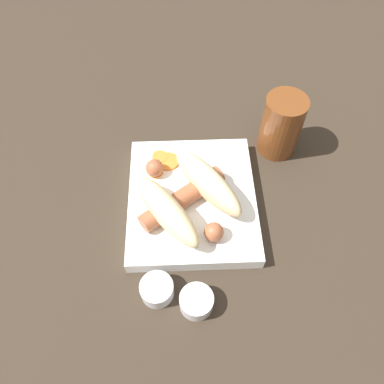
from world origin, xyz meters
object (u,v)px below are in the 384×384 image
(bread_roll, at_px, (187,196))
(condiment_cup_near, at_px, (157,290))
(food_tray, at_px, (192,200))
(sausage, at_px, (183,198))
(drink_glass, at_px, (281,126))
(condiment_cup_far, at_px, (194,302))

(bread_roll, xyz_separation_m, condiment_cup_near, (-0.12, 0.04, -0.04))
(food_tray, height_order, condiment_cup_near, condiment_cup_near)
(bread_roll, xyz_separation_m, sausage, (0.00, 0.01, -0.01))
(food_tray, bearing_deg, drink_glass, -53.33)
(bread_roll, distance_m, drink_glass, 0.20)
(food_tray, bearing_deg, condiment_cup_near, 159.64)
(condiment_cup_far, distance_m, drink_glass, 0.31)
(condiment_cup_near, bearing_deg, drink_glass, -38.67)
(bread_roll, bearing_deg, drink_glass, -50.63)
(food_tray, height_order, bread_roll, bread_roll)
(bread_roll, height_order, condiment_cup_far, bread_roll)
(bread_roll, xyz_separation_m, drink_glass, (0.13, -0.15, 0.00))
(food_tray, xyz_separation_m, condiment_cup_far, (-0.16, 0.00, -0.00))
(bread_roll, height_order, condiment_cup_near, bread_roll)
(condiment_cup_far, bearing_deg, sausage, 4.28)
(food_tray, height_order, condiment_cup_far, condiment_cup_far)
(sausage, distance_m, condiment_cup_far, 0.15)
(sausage, relative_size, condiment_cup_far, 3.14)
(drink_glass, bearing_deg, food_tray, 126.67)
(food_tray, distance_m, sausage, 0.03)
(bread_roll, bearing_deg, food_tray, -22.94)
(food_tray, relative_size, sausage, 1.55)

